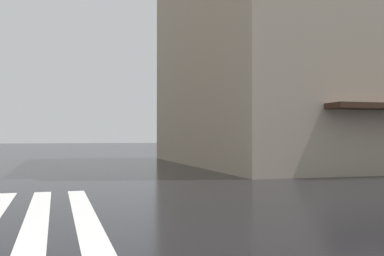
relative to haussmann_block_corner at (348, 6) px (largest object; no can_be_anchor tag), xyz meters
name	(u,v)px	position (x,y,z in m)	size (l,w,h in m)	color
haussmann_block_corner	(348,6)	(0.00, 0.00, 0.00)	(19.59, 21.84, 21.13)	tan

